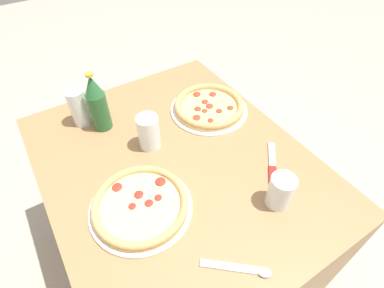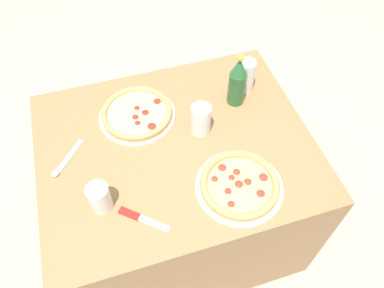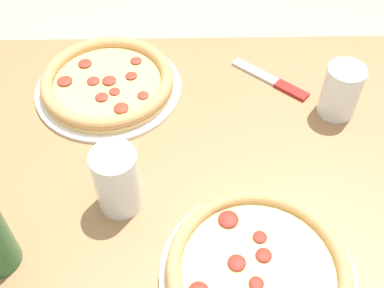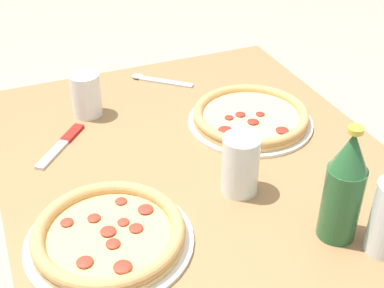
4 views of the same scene
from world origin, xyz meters
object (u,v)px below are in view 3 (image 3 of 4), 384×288
(pizza_margherita, at_px, (258,271))
(glass_lemonade, at_px, (340,92))
(pizza_salami, at_px, (108,83))
(knife, at_px, (273,81))
(glass_iced_tea, at_px, (117,182))

(pizza_margherita, bearing_deg, glass_lemonade, 61.04)
(pizza_margherita, height_order, glass_lemonade, glass_lemonade)
(pizza_salami, distance_m, knife, 0.36)
(pizza_salami, bearing_deg, glass_iced_tea, -80.43)
(pizza_salami, distance_m, glass_lemonade, 0.48)
(glass_lemonade, distance_m, glass_iced_tea, 0.48)
(pizza_margherita, height_order, knife, pizza_margherita)
(pizza_salami, height_order, glass_lemonade, glass_lemonade)
(glass_lemonade, bearing_deg, pizza_salami, 171.28)
(glass_lemonade, height_order, knife, glass_lemonade)
(pizza_salami, bearing_deg, glass_lemonade, -8.72)
(knife, bearing_deg, pizza_margherita, -100.41)
(pizza_salami, xyz_separation_m, knife, (0.36, 0.02, -0.02))
(pizza_salami, relative_size, glass_iced_tea, 2.43)
(glass_lemonade, distance_m, knife, 0.16)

